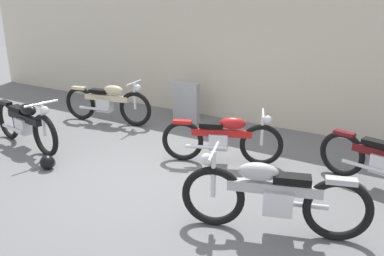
# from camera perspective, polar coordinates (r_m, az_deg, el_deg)

# --- Properties ---
(ground_plane) EXTENTS (40.00, 40.00, 0.00)m
(ground_plane) POSITION_cam_1_polar(r_m,az_deg,el_deg) (6.31, -5.74, -7.07)
(ground_plane) COLOR slate
(building_wall) EXTENTS (18.00, 0.30, 2.87)m
(building_wall) POSITION_cam_1_polar(r_m,az_deg,el_deg) (8.99, 8.70, 9.91)
(building_wall) COLOR beige
(building_wall) RESTS_ON ground_plane
(stone_marker) EXTENTS (0.63, 0.26, 0.92)m
(stone_marker) POSITION_cam_1_polar(r_m,az_deg,el_deg) (8.96, -0.85, 3.74)
(stone_marker) COLOR #9E9EA3
(stone_marker) RESTS_ON ground_plane
(helmet) EXTENTS (0.24, 0.24, 0.24)m
(helmet) POSITION_cam_1_polar(r_m,az_deg,el_deg) (6.93, -20.44, -4.73)
(helmet) COLOR black
(helmet) RESTS_ON ground_plane
(motorcycle_red) EXTENTS (1.95, 0.98, 0.93)m
(motorcycle_red) POSITION_cam_1_polar(r_m,az_deg,el_deg) (6.65, 4.49, -1.51)
(motorcycle_red) COLOR black
(motorcycle_red) RESTS_ON ground_plane
(motorcycle_cream) EXTENTS (2.21, 0.75, 1.01)m
(motorcycle_cream) POSITION_cam_1_polar(r_m,az_deg,el_deg) (9.09, -12.28, 3.70)
(motorcycle_cream) COLOR black
(motorcycle_cream) RESTS_ON ground_plane
(motorcycle_black) EXTENTS (2.21, 0.63, 1.00)m
(motorcycle_black) POSITION_cam_1_polar(r_m,az_deg,el_deg) (8.01, -23.24, 0.67)
(motorcycle_black) COLOR black
(motorcycle_black) RESTS_ON ground_plane
(motorcycle_silver) EXTENTS (2.14, 0.95, 1.00)m
(motorcycle_silver) POSITION_cam_1_polar(r_m,az_deg,el_deg) (4.75, 11.64, -9.70)
(motorcycle_silver) COLOR black
(motorcycle_silver) RESTS_ON ground_plane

